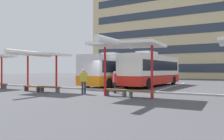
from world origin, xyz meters
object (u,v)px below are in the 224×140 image
object	(u,v)px
bench_3	(50,88)
waiting_passenger_1	(84,79)
bench_4	(116,91)
waiting_shelter_1	(39,55)
waiting_shelter_2	(125,46)
bench_2	(32,87)
coach_bus_0	(119,71)
waiting_passenger_0	(115,81)
coach_bus_1	(152,71)
bench_5	(141,92)

from	to	relation	value
bench_3	waiting_passenger_1	world-z (taller)	waiting_passenger_1
bench_4	waiting_passenger_1	size ratio (longest dim) A/B	0.92
waiting_shelter_1	waiting_passenger_1	size ratio (longest dim) A/B	2.49
bench_3	waiting_shelter_2	bearing A→B (deg)	-1.64
waiting_shelter_1	bench_2	size ratio (longest dim) A/B	2.28
waiting_shelter_1	waiting_passenger_1	world-z (taller)	waiting_shelter_1
coach_bus_0	waiting_shelter_1	distance (m)	9.80
coach_bus_0	waiting_passenger_0	distance (m)	8.26
waiting_passenger_0	coach_bus_1	bearing A→B (deg)	89.28
coach_bus_1	bench_3	xyz separation A→B (m)	(-4.69, -10.07, -1.28)
bench_2	waiting_shelter_2	world-z (taller)	waiting_shelter_2
coach_bus_1	bench_5	xyz separation A→B (m)	(2.54, -9.91, -1.28)
bench_2	bench_5	distance (m)	9.03
coach_bus_1	waiting_passenger_0	size ratio (longest dim) A/B	6.60
coach_bus_1	bench_3	bearing A→B (deg)	-114.97
coach_bus_0	waiting_shelter_2	distance (m)	10.90
coach_bus_0	waiting_passenger_1	xyz separation A→B (m)	(1.65, -8.90, -0.55)
waiting_shelter_2	bench_5	xyz separation A→B (m)	(0.90, 0.34, -2.82)
coach_bus_1	waiting_passenger_1	bearing A→B (deg)	-100.82
waiting_passenger_0	waiting_passenger_1	bearing A→B (deg)	-141.11
coach_bus_0	coach_bus_1	world-z (taller)	coach_bus_1
bench_4	waiting_passenger_1	bearing A→B (deg)	177.37
coach_bus_0	bench_2	world-z (taller)	coach_bus_0
waiting_shelter_2	bench_4	xyz separation A→B (m)	(-0.90, 0.46, -2.83)
coach_bus_1	bench_2	distance (m)	12.07
waiting_shelter_1	bench_3	size ratio (longest dim) A/B	2.36
bench_3	waiting_passenger_0	xyz separation A→B (m)	(4.58, 1.80, 0.56)
bench_2	bench_3	bearing A→B (deg)	0.98
bench_4	bench_5	xyz separation A→B (m)	(1.80, -0.12, 0.00)
waiting_shelter_1	bench_4	distance (m)	6.82
bench_2	bench_3	size ratio (longest dim) A/B	1.04
waiting_shelter_1	bench_5	world-z (taller)	waiting_shelter_1
waiting_passenger_1	coach_bus_0	bearing A→B (deg)	100.53
coach_bus_1	bench_2	bearing A→B (deg)	-122.73
bench_3	bench_4	distance (m)	5.43
waiting_shelter_1	bench_2	bearing A→B (deg)	169.79
bench_2	waiting_passenger_1	distance (m)	4.71
waiting_shelter_2	bench_2	bearing A→B (deg)	178.94
bench_2	coach_bus_0	bearing A→B (deg)	72.25
bench_2	bench_4	bearing A→B (deg)	2.44
coach_bus_0	waiting_shelter_2	world-z (taller)	coach_bus_0
bench_3	bench_4	xyz separation A→B (m)	(5.43, 0.28, -0.01)
bench_3	bench_5	bearing A→B (deg)	1.28
waiting_shelter_2	bench_4	bearing A→B (deg)	152.99
coach_bus_0	coach_bus_1	size ratio (longest dim) A/B	1.13
waiting_shelter_1	bench_5	size ratio (longest dim) A/B	2.64
bench_3	waiting_shelter_2	size ratio (longest dim) A/B	0.36
waiting_shelter_1	bench_5	xyz separation A→B (m)	(8.13, 0.35, -2.50)
bench_4	waiting_passenger_1	xyz separation A→B (m)	(-2.59, 0.12, 0.68)
waiting_shelter_2	waiting_passenger_1	world-z (taller)	waiting_shelter_2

